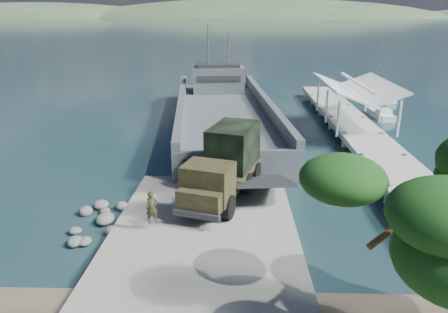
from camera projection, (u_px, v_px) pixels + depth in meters
ground at (205, 231)px, 24.40m from camera, size 1400.00×1400.00×0.00m
boat_ramp at (204, 236)px, 23.37m from camera, size 10.00×18.00×0.50m
shoreline_rocks at (98, 225)px, 25.05m from camera, size 3.20×5.60×0.90m
distant_headlands at (276, 17)px, 552.60m from camera, size 1000.00×240.00×48.00m
pier at (356, 122)px, 41.26m from camera, size 6.40×44.00×6.10m
landing_craft at (224, 119)px, 45.26m from camera, size 12.35×37.34×10.91m
military_truck at (226, 164)px, 27.31m from camera, size 5.20×9.30×4.14m
soldier at (152, 214)px, 23.23m from camera, size 0.78×0.68×1.80m
sailboat_near at (380, 114)px, 49.53m from camera, size 1.94×5.45×6.52m
sailboat_far at (377, 96)px, 59.13m from camera, size 3.91×6.52×7.65m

